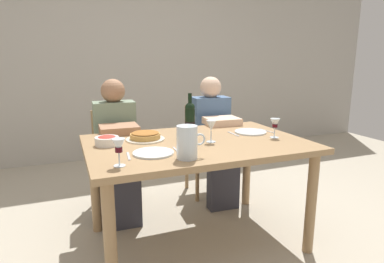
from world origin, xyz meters
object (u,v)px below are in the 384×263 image
Objects in this scene: chair_left at (114,152)px; chair_right at (205,143)px; wine_glass_centre at (191,134)px; wine_glass_right_diner at (275,124)px; wine_bottle at (190,122)px; dinner_plate_right_setting at (153,153)px; wine_glass_left_diner at (211,126)px; diner_right at (214,136)px; wine_glass_spare at (119,147)px; dinner_plate_left_setting at (250,132)px; diner_left at (117,146)px; baked_tart at (145,136)px; salad_bowl at (107,140)px; dining_table at (197,154)px; water_pitcher at (187,144)px.

chair_left and chair_right have the same top height.
wine_glass_right_diner is at bearing 7.09° from wine_glass_centre.
wine_glass_centre is 0.17× the size of chair_left.
chair_left is at bearing 116.20° from wine_bottle.
dinner_plate_right_setting is 0.29× the size of chair_left.
diner_right is at bearing 62.57° from wine_glass_left_diner.
chair_right is (-0.11, 0.98, -0.36)m from wine_glass_right_diner.
chair_left is at bearing 4.18° from chair_right.
chair_left is (0.14, 1.21, -0.37)m from wine_glass_spare.
diner_left is at bearing 150.69° from dinner_plate_left_setting.
dinner_plate_left_setting is (0.41, 0.15, -0.10)m from wine_glass_left_diner.
dinner_plate_left_setting is (0.53, 0.07, -0.13)m from wine_bottle.
baked_tart is at bearing 162.40° from wine_glass_right_diner.
dinner_plate_left_setting is at bearing 98.92° from diner_right.
diner_left is at bearing 96.48° from dinner_plate_right_setting.
wine_glass_centre is 0.13× the size of diner_right.
diner_right is at bearing 26.50° from salad_bowl.
dining_table is 9.86× the size of wine_glass_left_diner.
dinner_plate_right_setting is (-0.44, -0.13, -0.10)m from wine_glass_left_diner.
wine_glass_left_diner is 0.49m from wine_glass_right_diner.
wine_glass_right_diner reaches higher than dinner_plate_left_setting.
chair_right is (0.78, 0.70, -0.29)m from baked_tart.
diner_right reaches higher than wine_glass_left_diner.
water_pitcher is 1.43m from chair_right.
wine_glass_left_diner is 1.13m from chair_left.
salad_bowl is at bearing 168.66° from dining_table.
dining_table is 0.78m from diner_left.
wine_glass_left_diner is (0.68, -0.18, 0.07)m from salad_bowl.
diner_left is 1.00× the size of diner_right.
wine_glass_centre is 1.17m from chair_left.
salad_bowl is at bearing 127.37° from dinner_plate_right_setting.
wine_glass_spare is at bearing 53.05° from chair_right.
dining_table is 1.29× the size of diner_right.
water_pitcher is 1.36× the size of wine_glass_right_diner.
wine_glass_left_diner reaches higher than dinner_plate_left_setting.
wine_glass_right_diner is 0.69m from wine_glass_centre.
dinner_plate_right_setting is 0.21× the size of diner_right.
chair_left reaches higher than dinner_plate_right_setting.
chair_right reaches higher than salad_bowl.
chair_left is (-0.33, 1.06, -0.37)m from wine_glass_centre.
baked_tart is (-0.28, 0.14, -0.11)m from wine_bottle.
dinner_plate_right_setting is (-0.16, 0.16, -0.08)m from water_pitcher.
salad_bowl is at bearing 168.86° from wine_glass_right_diner.
chair_right is at bearing 61.74° from wine_glass_centre.
baked_tart is (-0.12, 0.52, -0.06)m from water_pitcher.
wine_glass_spare reaches higher than chair_left.
dining_table is 0.61m from wine_glass_right_diner.
dinner_plate_left_setting reaches higher than dining_table.
wine_glass_right_diner is (0.60, -0.14, -0.04)m from wine_bottle.
salad_bowl is at bearing -168.89° from baked_tart.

